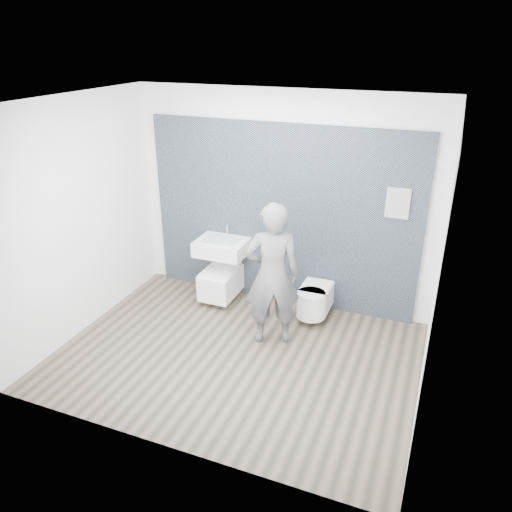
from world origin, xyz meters
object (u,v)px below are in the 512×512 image
at_px(toilet_rounded, 314,300).
at_px(visitor, 272,275).
at_px(toilet_square, 221,281).
at_px(washbasin, 222,247).

distance_m(toilet_rounded, visitor, 0.96).
height_order(toilet_square, toilet_rounded, toilet_square).
bearing_deg(visitor, toilet_square, -58.43).
distance_m(washbasin, toilet_rounded, 1.41).
bearing_deg(toilet_square, visitor, -34.64).
distance_m(washbasin, toilet_square, 0.48).
height_order(toilet_rounded, visitor, visitor).
xyz_separation_m(toilet_square, visitor, (0.99, -0.68, 0.58)).
xyz_separation_m(washbasin, toilet_square, (-0.00, -0.06, -0.48)).
bearing_deg(toilet_square, toilet_rounded, -0.52).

